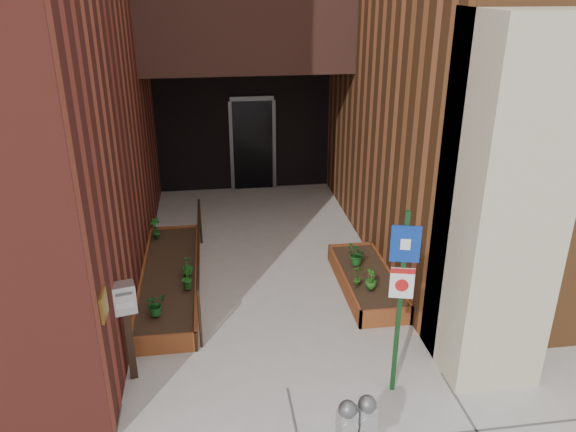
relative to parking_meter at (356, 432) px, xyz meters
name	(u,v)px	position (x,y,z in m)	size (l,w,h in m)	color
ground	(288,388)	(-0.30, 1.99, -1.17)	(80.00, 80.00, 0.00)	#9E9991
planter_left	(170,280)	(-1.85, 4.69, -1.04)	(0.90, 3.60, 0.30)	brown
planter_right	(366,282)	(1.30, 4.19, -1.04)	(0.80, 2.20, 0.30)	brown
handrail	(199,246)	(-1.35, 4.64, -0.43)	(0.04, 3.34, 0.90)	black
parking_meter	(356,432)	(0.00, 0.00, 0.00)	(0.35, 0.19, 1.52)	#A4A4A7
sign_post	(401,286)	(0.97, 1.78, 0.29)	(0.32, 0.12, 2.38)	#133416
payment_dropbox	(126,311)	(-2.20, 2.48, -0.20)	(0.31, 0.26, 1.35)	black
shrub_left_a	(155,304)	(-1.97, 3.43, -0.71)	(0.29, 0.29, 0.32)	#19581E
shrub_left_b	(187,277)	(-1.55, 4.12, -0.69)	(0.20, 0.20, 0.36)	#1D5A19
shrub_left_c	(187,266)	(-1.55, 4.53, -0.71)	(0.18, 0.18, 0.32)	#19591E
shrub_left_d	(156,228)	(-2.15, 6.01, -0.68)	(0.21, 0.21, 0.40)	#1B5D1A
shrub_right_a	(371,279)	(1.23, 3.70, -0.71)	(0.18, 0.18, 0.32)	#27621C
shrub_right_b	(358,275)	(1.05, 3.83, -0.70)	(0.19, 0.19, 0.35)	#285718
shrub_right_c	(356,255)	(1.20, 4.48, -0.70)	(0.32, 0.32, 0.35)	#1A5C1F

